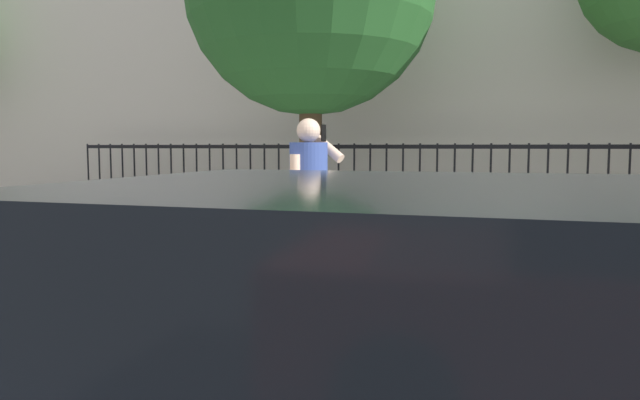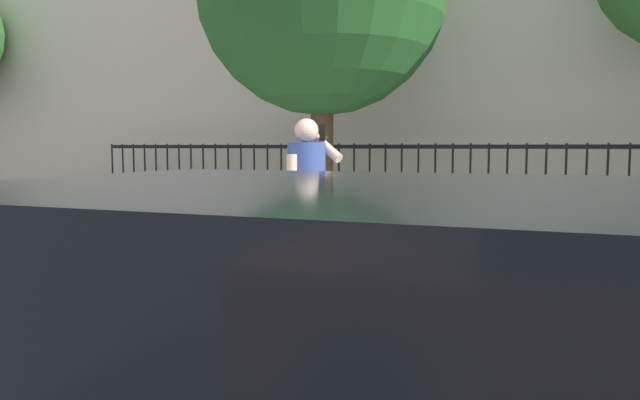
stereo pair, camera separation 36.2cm
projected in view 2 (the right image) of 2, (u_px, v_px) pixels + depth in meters
name	position (u px, v px, depth m)	size (l,w,h in m)	color
sidewalk	(331.00, 304.00, 5.65)	(28.00, 4.40, 0.15)	#9E9B93
iron_fence	(426.00, 182.00, 8.94)	(12.03, 0.04, 1.60)	black
pedestrian_on_phone	(305.00, 196.00, 5.37)	(0.50, 0.71, 1.65)	beige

